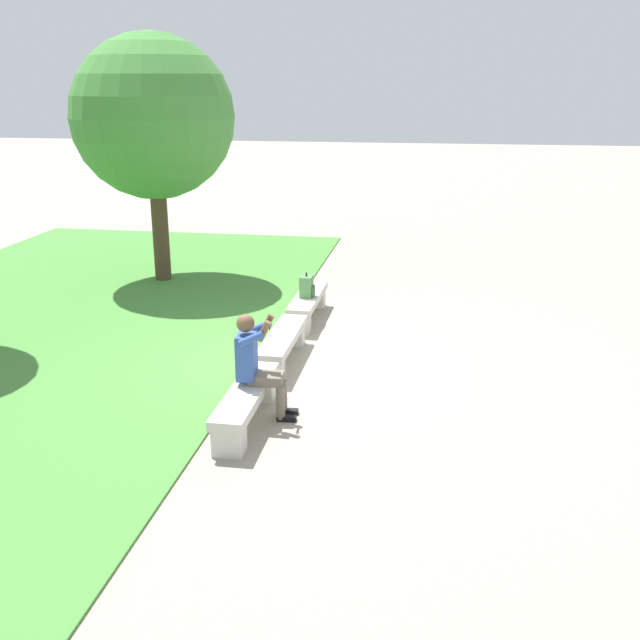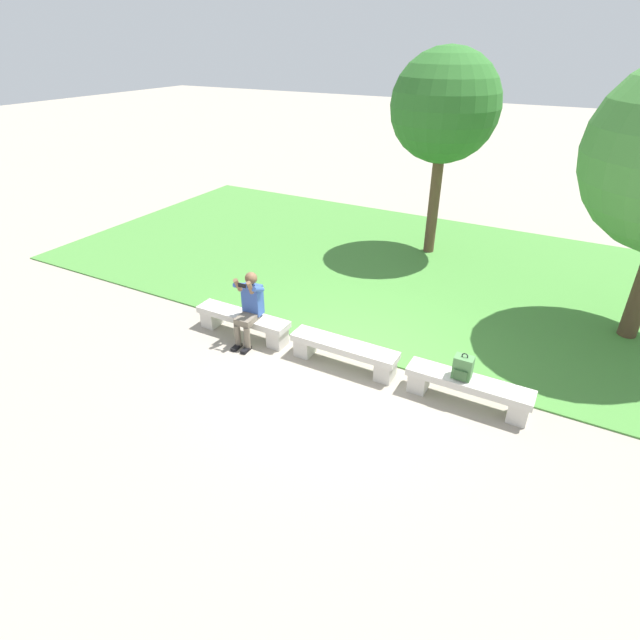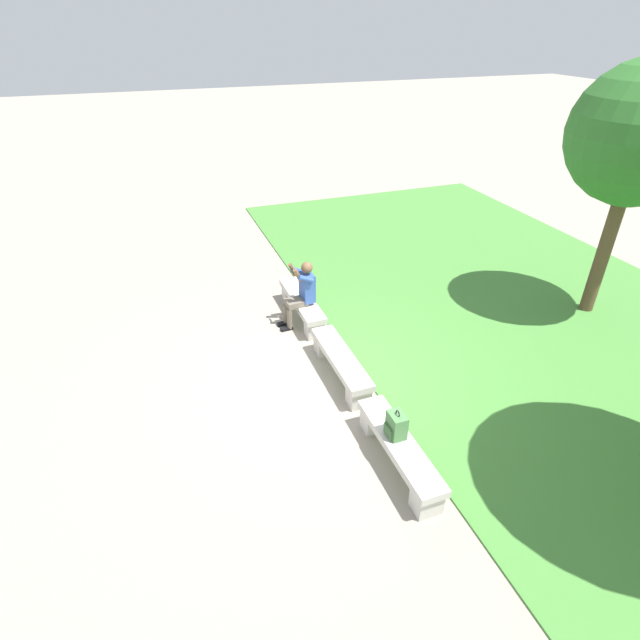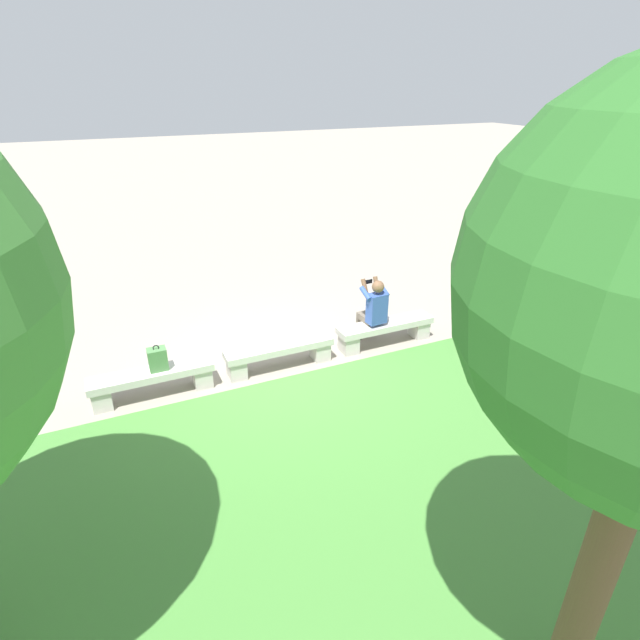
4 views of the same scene
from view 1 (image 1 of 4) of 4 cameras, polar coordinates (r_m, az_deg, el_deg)
ground_plane at (r=11.07m, az=-2.85°, el=-3.25°), size 80.00×80.00×0.00m
grass_strip at (r=12.68m, az=-22.60°, el=-1.78°), size 18.07×8.00×0.03m
bench_main at (r=9.07m, az=-5.65°, el=-6.19°), size 1.88×0.40×0.45m
bench_near at (r=10.96m, az=-2.87°, el=-1.80°), size 1.88×0.40×0.45m
bench_mid at (r=12.91m, az=-0.93°, el=1.29°), size 1.88×0.40×0.45m
person_photographer at (r=9.10m, az=-4.88°, el=-3.11°), size 0.49×0.74×1.32m
backpack at (r=12.70m, az=-1.02°, el=2.55°), size 0.28×0.24×0.43m
tree_left_background at (r=15.40m, az=-12.61°, el=14.81°), size 3.17×3.17×4.87m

